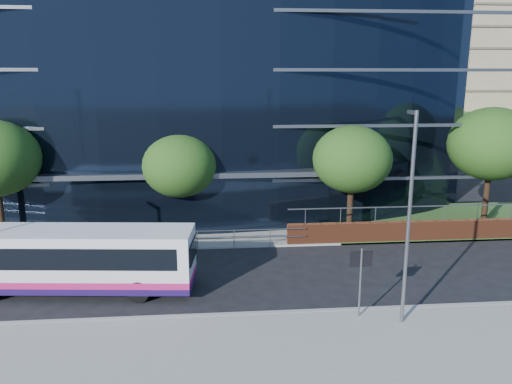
{
  "coord_description": "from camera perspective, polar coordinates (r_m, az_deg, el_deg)",
  "views": [
    {
      "loc": [
        -1.03,
        -19.04,
        9.37
      ],
      "look_at": [
        1.3,
        8.0,
        2.93
      ],
      "focal_mm": 35.0,
      "sensor_mm": 36.0,
      "label": 1
    }
  ],
  "objects": [
    {
      "name": "streetlight_east",
      "position": [
        18.93,
        17.09,
        -2.36
      ],
      "size": [
        0.15,
        0.77,
        8.0
      ],
      "color": "slate",
      "rests_on": "pavement_near"
    },
    {
      "name": "tree_far_d",
      "position": [
        33.93,
        25.35,
        4.98
      ],
      "size": [
        5.28,
        5.28,
        7.44
      ],
      "color": "black",
      "rests_on": "ground"
    },
    {
      "name": "apartment_block",
      "position": [
        83.13,
        19.06,
        13.83
      ],
      "size": [
        60.0,
        42.0,
        30.0
      ],
      "color": "#2D511E",
      "rests_on": "ground"
    },
    {
      "name": "street_sign",
      "position": [
        19.68,
        11.89,
        -8.48
      ],
      "size": [
        0.85,
        0.09,
        2.8
      ],
      "color": "slate",
      "rests_on": "pavement_near"
    },
    {
      "name": "tree_far_c",
      "position": [
        29.57,
        10.92,
        3.68
      ],
      "size": [
        4.62,
        4.62,
        6.51
      ],
      "color": "black",
      "rests_on": "ground"
    },
    {
      "name": "yellow_line_inner",
      "position": [
        20.67,
        -1.57,
        -13.61
      ],
      "size": [
        80.0,
        0.08,
        0.01
      ],
      "primitive_type": "cube",
      "color": "gold",
      "rests_on": "ground"
    },
    {
      "name": "far_forecourt",
      "position": [
        31.85,
        -13.71,
        -4.07
      ],
      "size": [
        50.0,
        8.0,
        0.1
      ],
      "primitive_type": "cube",
      "color": "gray",
      "rests_on": "ground"
    },
    {
      "name": "pavement_near",
      "position": [
        16.87,
        -0.64,
        -20.09
      ],
      "size": [
        80.0,
        8.0,
        0.15
      ],
      "primitive_type": "cube",
      "color": "gray",
      "rests_on": "ground"
    },
    {
      "name": "tree_far_b",
      "position": [
        29.07,
        -8.74,
        2.96
      ],
      "size": [
        4.29,
        4.29,
        6.05
      ],
      "color": "black",
      "rests_on": "ground"
    },
    {
      "name": "ground",
      "position": [
        21.25,
        -1.68,
        -12.83
      ],
      "size": [
        200.0,
        200.0,
        0.0
      ],
      "primitive_type": "plane",
      "color": "black",
      "rests_on": "ground"
    },
    {
      "name": "kerb",
      "position": [
        20.32,
        -1.51,
        -13.87
      ],
      "size": [
        80.0,
        0.25,
        0.16
      ],
      "primitive_type": "cube",
      "color": "gray",
      "rests_on": "ground"
    },
    {
      "name": "glass_office",
      "position": [
        40.03,
        -9.36,
        11.2
      ],
      "size": [
        44.0,
        23.1,
        16.0
      ],
      "color": "black",
      "rests_on": "ground"
    },
    {
      "name": "guard_railings",
      "position": [
        28.28,
        -19.02,
        -5.01
      ],
      "size": [
        24.0,
        0.05,
        1.1
      ],
      "color": "slate",
      "rests_on": "ground"
    },
    {
      "name": "tree_dist_e",
      "position": [
        64.31,
        18.19,
        8.37
      ],
      "size": [
        4.62,
        4.62,
        6.51
      ],
      "color": "black",
      "rests_on": "ground"
    },
    {
      "name": "yellow_line_outer",
      "position": [
        20.53,
        -1.55,
        -13.8
      ],
      "size": [
        80.0,
        0.08,
        0.01
      ],
      "primitive_type": "cube",
      "color": "gold",
      "rests_on": "ground"
    },
    {
      "name": "city_bus",
      "position": [
        23.3,
        -19.85,
        -7.25
      ],
      "size": [
        10.61,
        3.39,
        2.82
      ],
      "rotation": [
        0.0,
        0.0,
        -0.1
      ],
      "color": "silver",
      "rests_on": "ground"
    }
  ]
}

